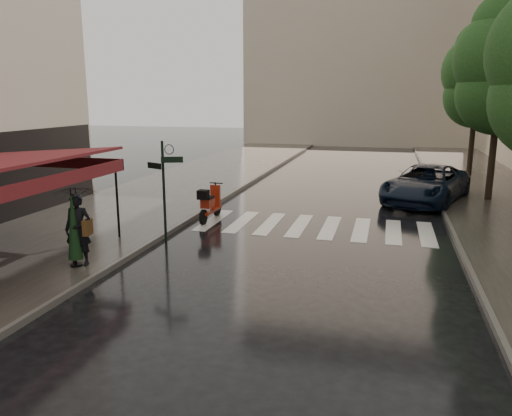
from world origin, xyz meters
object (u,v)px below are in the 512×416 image
at_px(pedestrian_with_umbrella, 76,200).
at_px(scooter, 210,204).
at_px(parked_car, 426,184).
at_px(parasol_back, 73,225).

relative_size(pedestrian_with_umbrella, scooter, 1.32).
xyz_separation_m(parked_car, parasol_back, (-9.22, -11.26, 0.41)).
bearing_deg(pedestrian_with_umbrella, parasol_back, -121.42).
distance_m(scooter, parked_car, 9.41).
height_order(pedestrian_with_umbrella, parasol_back, pedestrian_with_umbrella).
bearing_deg(parasol_back, scooter, 75.79).
xyz_separation_m(pedestrian_with_umbrella, parasol_back, (-0.05, -0.12, -0.62)).
xyz_separation_m(pedestrian_with_umbrella, scooter, (1.45, 5.77, -1.23)).
xyz_separation_m(scooter, parked_car, (7.72, 5.36, 0.19)).
bearing_deg(scooter, parked_car, 35.81).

